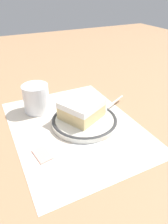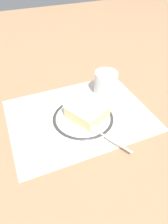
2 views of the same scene
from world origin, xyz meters
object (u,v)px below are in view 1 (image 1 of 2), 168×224
(spoon, at_px, (105,108))
(cup, at_px, (36,100))
(cake_slice, at_px, (82,109))
(napkin, at_px, (86,161))
(plate, at_px, (84,120))
(sugar_packet, at_px, (42,154))

(spoon, relative_size, cup, 1.58)
(cake_slice, height_order, napkin, cake_slice)
(plate, bearing_deg, napkin, -24.44)
(cake_slice, distance_m, spoon, 0.08)
(cup, distance_m, napkin, 0.25)
(plate, distance_m, cake_slice, 0.03)
(plate, xyz_separation_m, napkin, (0.13, -0.06, -0.01))
(cake_slice, bearing_deg, plate, 9.14)
(cup, bearing_deg, cake_slice, 41.40)
(sugar_packet, bearing_deg, napkin, 51.34)
(plate, relative_size, spoon, 1.39)
(cake_slice, distance_m, cup, 0.14)
(cup, height_order, sugar_packet, cup)
(cup, relative_size, napkin, 0.61)
(cup, bearing_deg, spoon, 58.35)
(plate, xyz_separation_m, cake_slice, (-0.01, -0.00, 0.03))
(cake_slice, xyz_separation_m, napkin, (0.14, -0.06, -0.04))
(cake_slice, relative_size, spoon, 1.02)
(sugar_packet, bearing_deg, spoon, 111.85)
(plate, xyz_separation_m, sugar_packet, (0.07, -0.14, -0.00))
(spoon, xyz_separation_m, cup, (-0.10, -0.17, 0.02))
(napkin, xyz_separation_m, sugar_packet, (-0.06, -0.08, 0.00))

